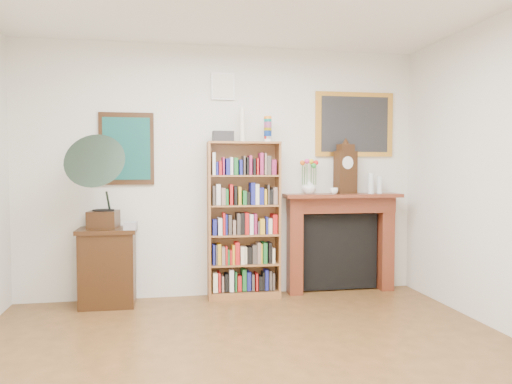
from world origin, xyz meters
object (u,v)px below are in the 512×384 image
Objects in this scene: mantel_clock at (345,170)px; side_cabinet at (108,267)px; fireplace at (340,234)px; bookshelf at (244,211)px; teacup at (334,191)px; bottle_right at (380,185)px; bottle_left at (371,183)px; gramophone at (101,177)px; flower_vase at (309,187)px; cd_stack at (131,226)px.

side_cabinet is at bearing 167.25° from mantel_clock.
bookshelf is at bearing -175.32° from fireplace.
teacup is 0.59m from bottle_right.
bottle_left is (0.34, -0.07, 0.59)m from fireplace.
gramophone reaches higher than mantel_clock.
mantel_clock is at bearing 3.38° from side_cabinet.
gramophone is 2.99m from bottle_left.
bookshelf is 1.28m from mantel_clock.
mantel_clock reaches higher than flower_vase.
bookshelf is 1.62m from bottle_right.
bottle_right is at bearing 4.70° from cd_stack.
side_cabinet is 3.06m from bottle_left.
flower_vase is 0.28m from teacup.
side_cabinet is 0.96m from gramophone.
bottle_left is at bearing 4.74° from cd_stack.
teacup is at bearing 1.10° from side_cabinet.
side_cabinet is (-1.46, -0.07, -0.56)m from bookshelf.
teacup is at bearing -1.03° from bookshelf.
flower_vase reaches higher than teacup.
bookshelf is at bearing 179.61° from bottle_left.
gramophone reaches higher than flower_vase.
flower_vase is 0.69× the size of bottle_left.
cd_stack is (-2.35, -0.30, 0.18)m from fireplace.
teacup reaches higher than side_cabinet.
fireplace is 0.54m from teacup.
bottle_left is at bearing 2.23° from bookshelf.
teacup is (-0.13, -0.13, 0.51)m from fireplace.
fireplace is at bearing 171.76° from bottle_right.
gramophone is at bearing 170.51° from cd_stack.
fireplace reaches higher than side_cabinet.
fireplace is 2.38m from cd_stack.
mantel_clock is (2.65, 0.12, 1.01)m from side_cabinet.
cd_stack is (-1.21, -0.23, -0.11)m from bookshelf.
cd_stack is 0.72× the size of flower_vase.
flower_vase is at bearing 7.92° from cd_stack.
cd_stack is 0.50× the size of bottle_left.
bottle_left is at bearing -176.42° from bottle_right.
teacup is at bearing 9.75° from gramophone.
bookshelf is 2.44× the size of side_cabinet.
bottle_left is (2.94, 0.06, 0.86)m from side_cabinet.
bookshelf is at bearing 176.35° from teacup.
side_cabinet is at bearing -179.78° from teacup.
bottle_left is at bearing 6.69° from teacup.
bookshelf is 0.80m from flower_vase.
mantel_clock is 0.31m from teacup.
fireplace is 6.81× the size of bottle_right.
teacup is at bearing 4.33° from cd_stack.
bottle_right is (0.45, -0.07, 0.57)m from fireplace.
bottle_right reaches higher than flower_vase.
cd_stack is 2.73m from bottle_left.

